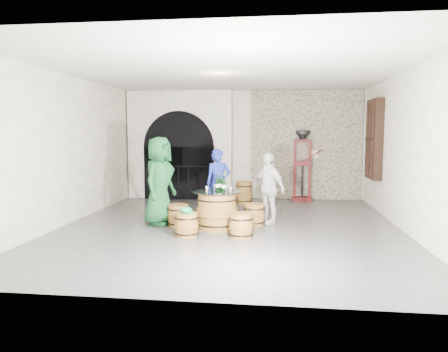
# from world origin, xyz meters

# --- Properties ---
(ground) EXTENTS (8.00, 8.00, 0.00)m
(ground) POSITION_xyz_m (0.00, 0.00, 0.00)
(ground) COLOR #303032
(ground) RESTS_ON ground
(wall_back) EXTENTS (8.00, 0.00, 8.00)m
(wall_back) POSITION_xyz_m (0.00, 4.00, 1.60)
(wall_back) COLOR white
(wall_back) RESTS_ON ground
(wall_front) EXTENTS (8.00, 0.00, 8.00)m
(wall_front) POSITION_xyz_m (0.00, -4.00, 1.60)
(wall_front) COLOR white
(wall_front) RESTS_ON ground
(wall_left) EXTENTS (0.00, 8.00, 8.00)m
(wall_left) POSITION_xyz_m (-3.50, 0.00, 1.60)
(wall_left) COLOR white
(wall_left) RESTS_ON ground
(wall_right) EXTENTS (0.00, 8.00, 8.00)m
(wall_right) POSITION_xyz_m (3.50, 0.00, 1.60)
(wall_right) COLOR white
(wall_right) RESTS_ON ground
(ceiling) EXTENTS (8.00, 8.00, 0.00)m
(ceiling) POSITION_xyz_m (0.00, 0.00, 3.20)
(ceiling) COLOR beige
(ceiling) RESTS_ON wall_back
(stone_facing_panel) EXTENTS (3.20, 0.12, 3.18)m
(stone_facing_panel) POSITION_xyz_m (1.80, 3.94, 1.60)
(stone_facing_panel) COLOR tan
(stone_facing_panel) RESTS_ON ground
(arched_opening) EXTENTS (3.10, 0.60, 3.19)m
(arched_opening) POSITION_xyz_m (-1.90, 3.74, 1.58)
(arched_opening) COLOR white
(arched_opening) RESTS_ON ground
(shuttered_window) EXTENTS (0.23, 1.10, 2.00)m
(shuttered_window) POSITION_xyz_m (3.38, 2.40, 1.80)
(shuttered_window) COLOR black
(shuttered_window) RESTS_ON wall_right
(barrel_table) EXTENTS (1.01, 1.01, 0.78)m
(barrel_table) POSITION_xyz_m (-0.24, -0.20, 0.38)
(barrel_table) COLOR brown
(barrel_table) RESTS_ON ground
(barrel_stool_left) EXTENTS (0.47, 0.47, 0.45)m
(barrel_stool_left) POSITION_xyz_m (-1.09, -0.04, 0.22)
(barrel_stool_left) COLOR brown
(barrel_stool_left) RESTS_ON ground
(barrel_stool_far) EXTENTS (0.47, 0.47, 0.45)m
(barrel_stool_far) POSITION_xyz_m (-0.34, 0.66, 0.22)
(barrel_stool_far) COLOR brown
(barrel_stool_far) RESTS_ON ground
(barrel_stool_right) EXTENTS (0.47, 0.47, 0.45)m
(barrel_stool_right) POSITION_xyz_m (0.50, 0.25, 0.22)
(barrel_stool_right) COLOR brown
(barrel_stool_right) RESTS_ON ground
(barrel_stool_near_right) EXTENTS (0.47, 0.47, 0.45)m
(barrel_stool_near_right) POSITION_xyz_m (0.31, -0.87, 0.22)
(barrel_stool_near_right) COLOR brown
(barrel_stool_near_right) RESTS_ON ground
(barrel_stool_near_left) EXTENTS (0.47, 0.47, 0.45)m
(barrel_stool_near_left) POSITION_xyz_m (-0.73, -0.92, 0.22)
(barrel_stool_near_left) COLOR brown
(barrel_stool_near_left) RESTS_ON ground
(green_cap) EXTENTS (0.26, 0.22, 0.12)m
(green_cap) POSITION_xyz_m (-0.73, -0.92, 0.50)
(green_cap) COLOR #0C8446
(green_cap) RESTS_ON barrel_stool_near_left
(person_green) EXTENTS (0.82, 1.05, 1.88)m
(person_green) POSITION_xyz_m (-1.51, 0.04, 0.94)
(person_green) COLOR #134420
(person_green) RESTS_ON ground
(person_blue) EXTENTS (0.67, 0.55, 1.59)m
(person_blue) POSITION_xyz_m (-0.37, 0.96, 0.79)
(person_blue) COLOR navy
(person_blue) RESTS_ON ground
(person_white) EXTENTS (0.91, 0.89, 1.54)m
(person_white) POSITION_xyz_m (0.78, 0.42, 0.77)
(person_white) COLOR beige
(person_white) RESTS_ON ground
(wine_bottle_left) EXTENTS (0.08, 0.08, 0.32)m
(wine_bottle_left) POSITION_xyz_m (-0.25, -0.10, 0.91)
(wine_bottle_left) COLOR black
(wine_bottle_left) RESTS_ON barrel_table
(wine_bottle_center) EXTENTS (0.08, 0.08, 0.32)m
(wine_bottle_center) POSITION_xyz_m (-0.10, -0.22, 0.91)
(wine_bottle_center) COLOR black
(wine_bottle_center) RESTS_ON barrel_table
(wine_bottle_right) EXTENTS (0.08, 0.08, 0.32)m
(wine_bottle_right) POSITION_xyz_m (-0.20, -0.01, 0.91)
(wine_bottle_right) COLOR black
(wine_bottle_right) RESTS_ON barrel_table
(tasting_glass_a) EXTENTS (0.05, 0.05, 0.10)m
(tasting_glass_a) POSITION_xyz_m (-0.42, -0.34, 0.82)
(tasting_glass_a) COLOR #BC7D24
(tasting_glass_a) RESTS_ON barrel_table
(tasting_glass_b) EXTENTS (0.05, 0.05, 0.10)m
(tasting_glass_b) POSITION_xyz_m (0.04, -0.23, 0.82)
(tasting_glass_b) COLOR #BC7D24
(tasting_glass_b) RESTS_ON barrel_table
(tasting_glass_c) EXTENTS (0.05, 0.05, 0.10)m
(tasting_glass_c) POSITION_xyz_m (-0.34, 0.09, 0.82)
(tasting_glass_c) COLOR #BC7D24
(tasting_glass_c) RESTS_ON barrel_table
(tasting_glass_d) EXTENTS (0.05, 0.05, 0.10)m
(tasting_glass_d) POSITION_xyz_m (-0.09, 0.08, 0.82)
(tasting_glass_d) COLOR #BC7D24
(tasting_glass_d) RESTS_ON barrel_table
(tasting_glass_e) EXTENTS (0.05, 0.05, 0.10)m
(tasting_glass_e) POSITION_xyz_m (0.05, -0.30, 0.82)
(tasting_glass_e) COLOR #BC7D24
(tasting_glass_e) RESTS_ON barrel_table
(tasting_glass_f) EXTENTS (0.05, 0.05, 0.10)m
(tasting_glass_f) POSITION_xyz_m (-0.46, -0.18, 0.82)
(tasting_glass_f) COLOR #BC7D24
(tasting_glass_f) RESTS_ON barrel_table
(side_barrel) EXTENTS (0.47, 0.47, 0.62)m
(side_barrel) POSITION_xyz_m (0.07, 2.93, 0.31)
(side_barrel) COLOR brown
(side_barrel) RESTS_ON ground
(corking_press) EXTENTS (0.84, 0.48, 2.02)m
(corking_press) POSITION_xyz_m (1.70, 3.67, 1.18)
(corking_press) COLOR #4D0C0D
(corking_press) RESTS_ON ground
(control_box) EXTENTS (0.18, 0.10, 0.22)m
(control_box) POSITION_xyz_m (2.05, 3.86, 1.35)
(control_box) COLOR silver
(control_box) RESTS_ON wall_back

